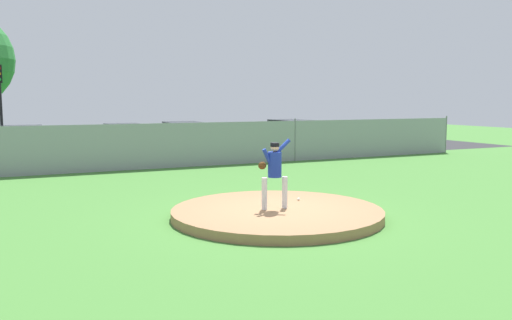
# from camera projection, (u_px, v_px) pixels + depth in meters

# --- Properties ---
(ground_plane) EXTENTS (80.00, 80.00, 0.00)m
(ground_plane) POSITION_uv_depth(u_px,v_px,m) (196.00, 182.00, 17.79)
(ground_plane) COLOR #427A33
(asphalt_strip) EXTENTS (44.00, 7.00, 0.01)m
(asphalt_strip) POSITION_uv_depth(u_px,v_px,m) (140.00, 157.00, 25.44)
(asphalt_strip) COLOR #2B2B2D
(asphalt_strip) RESTS_ON ground_plane
(pitchers_mound) EXTENTS (4.99, 4.99, 0.21)m
(pitchers_mound) POSITION_uv_depth(u_px,v_px,m) (277.00, 213.00, 12.38)
(pitchers_mound) COLOR #99704C
(pitchers_mound) RESTS_ON ground_plane
(pitcher_youth) EXTENTS (0.81, 0.32, 1.65)m
(pitcher_youth) POSITION_uv_depth(u_px,v_px,m) (274.00, 168.00, 12.22)
(pitcher_youth) COLOR silver
(pitcher_youth) RESTS_ON pitchers_mound
(baseball) EXTENTS (0.07, 0.07, 0.07)m
(baseball) POSITION_uv_depth(u_px,v_px,m) (299.00, 199.00, 13.35)
(baseball) COLOR white
(baseball) RESTS_ON pitchers_mound
(chainlink_fence) EXTENTS (30.59, 0.07, 1.94)m
(chainlink_fence) POSITION_uv_depth(u_px,v_px,m) (164.00, 146.00, 21.28)
(chainlink_fence) COLOR gray
(chainlink_fence) RESTS_ON ground_plane
(parked_car_white) EXTENTS (2.12, 4.89, 1.69)m
(parked_car_white) POSITION_uv_depth(u_px,v_px,m) (184.00, 140.00, 25.89)
(parked_car_white) COLOR silver
(parked_car_white) RESTS_ON ground_plane
(parked_car_charcoal) EXTENTS (1.91, 4.35, 1.64)m
(parked_car_charcoal) POSITION_uv_depth(u_px,v_px,m) (126.00, 142.00, 24.95)
(parked_car_charcoal) COLOR #232328
(parked_car_charcoal) RESTS_ON ground_plane
(parked_car_burgundy) EXTENTS (2.09, 4.56, 1.69)m
(parked_car_burgundy) POSITION_uv_depth(u_px,v_px,m) (291.00, 136.00, 28.89)
(parked_car_burgundy) COLOR maroon
(parked_car_burgundy) RESTS_ON ground_plane
(parked_car_teal) EXTENTS (2.01, 4.49, 1.63)m
(parked_car_teal) POSITION_uv_depth(u_px,v_px,m) (23.00, 145.00, 23.28)
(parked_car_teal) COLOR #146066
(parked_car_teal) RESTS_ON ground_plane
(traffic_light_near) EXTENTS (0.28, 0.46, 4.51)m
(traffic_light_near) POSITION_uv_depth(u_px,v_px,m) (0.00, 93.00, 25.99)
(traffic_light_near) COLOR black
(traffic_light_near) RESTS_ON ground_plane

